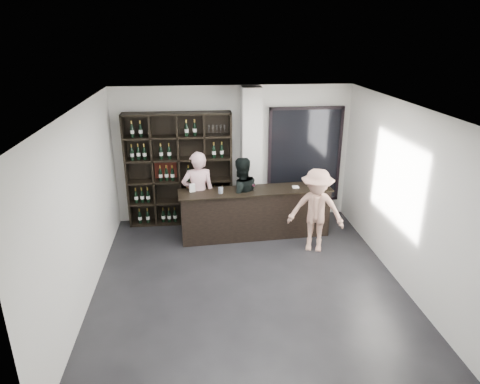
{
  "coord_description": "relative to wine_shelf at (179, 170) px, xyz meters",
  "views": [
    {
      "loc": [
        -0.77,
        -6.05,
        3.94
      ],
      "look_at": [
        -0.02,
        1.1,
        1.21
      ],
      "focal_mm": 32.0,
      "sensor_mm": 36.0,
      "label": 1
    }
  ],
  "objects": [
    {
      "name": "tasting_counter",
      "position": [
        1.5,
        -0.82,
        -0.7
      ],
      "size": [
        3.03,
        0.63,
        1.0
      ],
      "rotation": [
        0.0,
        0.0,
        0.07
      ],
      "color": "black",
      "rests_on": "floor"
    },
    {
      "name": "wine_shelf",
      "position": [
        0.0,
        0.0,
        0.0
      ],
      "size": [
        2.2,
        0.35,
        2.4
      ],
      "primitive_type": null,
      "color": "black",
      "rests_on": "floor"
    },
    {
      "name": "taster_pink",
      "position": [
        0.38,
        -0.68,
        -0.32
      ],
      "size": [
        0.68,
        0.48,
        1.77
      ],
      "primitive_type": "imported",
      "rotation": [
        0.0,
        0.0,
        3.23
      ],
      "color": "#D4A2A6",
      "rests_on": "floor"
    },
    {
      "name": "card_stand",
      "position": [
        0.27,
        -0.79,
        -0.12
      ],
      "size": [
        0.12,
        0.08,
        0.16
      ],
      "primitive_type": "cube",
      "rotation": [
        0.0,
        0.0,
        0.27
      ],
      "color": "white",
      "rests_on": "tasting_counter"
    },
    {
      "name": "napkin_stack",
      "position": [
        2.32,
        -0.76,
        -0.19
      ],
      "size": [
        0.12,
        0.12,
        0.02
      ],
      "primitive_type": "cube",
      "rotation": [
        0.0,
        0.0,
        -0.0
      ],
      "color": "white",
      "rests_on": "tasting_counter"
    },
    {
      "name": "spit_cup",
      "position": [
        0.81,
        -0.92,
        -0.15
      ],
      "size": [
        0.1,
        0.1,
        0.12
      ],
      "primitive_type": "cylinder",
      "rotation": [
        0.0,
        0.0,
        0.14
      ],
      "color": "silver",
      "rests_on": "tasting_counter"
    },
    {
      "name": "customer",
      "position": [
        2.54,
        -1.52,
        -0.4
      ],
      "size": [
        1.18,
        0.91,
        1.61
      ],
      "primitive_type": "imported",
      "rotation": [
        0.0,
        0.0,
        -0.34
      ],
      "color": "tan",
      "rests_on": "floor"
    },
    {
      "name": "floor",
      "position": [
        1.15,
        -2.57,
        -1.2
      ],
      "size": [
        5.0,
        5.5,
        0.01
      ],
      "primitive_type": "cube",
      "color": "black",
      "rests_on": "ground"
    },
    {
      "name": "taster_black",
      "position": [
        1.22,
        -0.72,
        -0.38
      ],
      "size": [
        0.95,
        0.83,
        1.63
      ],
      "primitive_type": "imported",
      "rotation": [
        0.0,
        0.0,
        3.45
      ],
      "color": "black",
      "rests_on": "floor"
    },
    {
      "name": "structural_column",
      "position": [
        1.5,
        -0.1,
        0.25
      ],
      "size": [
        0.4,
        0.4,
        2.9
      ],
      "primitive_type": "cube",
      "color": "silver",
      "rests_on": "floor"
    },
    {
      "name": "glass_panel",
      "position": [
        2.7,
        0.12,
        0.2
      ],
      "size": [
        1.6,
        0.08,
        2.1
      ],
      "color": "black",
      "rests_on": "floor"
    },
    {
      "name": "wine_glass",
      "position": [
        1.45,
        -0.85,
        -0.12
      ],
      "size": [
        0.08,
        0.08,
        0.18
      ],
      "primitive_type": null,
      "rotation": [
        0.0,
        0.0,
        0.02
      ],
      "color": "white",
      "rests_on": "tasting_counter"
    }
  ]
}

